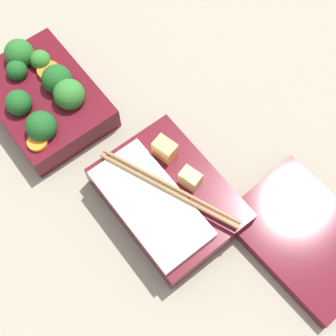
% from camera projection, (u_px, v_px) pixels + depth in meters
% --- Properties ---
extents(ground_plane, '(3.00, 3.00, 0.00)m').
position_uv_depth(ground_plane, '(102.00, 147.00, 0.67)').
color(ground_plane, gray).
extents(bento_tray_vegetable, '(0.19, 0.14, 0.07)m').
position_uv_depth(bento_tray_vegetable, '(44.00, 96.00, 0.67)').
color(bento_tray_vegetable, '#510F19').
rests_on(bento_tray_vegetable, ground_plane).
extents(bento_tray_rice, '(0.19, 0.14, 0.07)m').
position_uv_depth(bento_tray_rice, '(167.00, 197.00, 0.61)').
color(bento_tray_rice, '#510F19').
rests_on(bento_tray_rice, ground_plane).
extents(bento_lid, '(0.19, 0.14, 0.02)m').
position_uv_depth(bento_lid, '(306.00, 237.00, 0.61)').
color(bento_lid, '#510F19').
rests_on(bento_lid, ground_plane).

